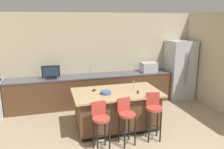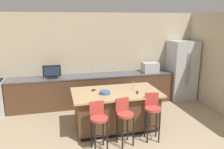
{
  "view_description": "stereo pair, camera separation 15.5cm",
  "coord_description": "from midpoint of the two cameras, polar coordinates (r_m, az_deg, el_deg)",
  "views": [
    {
      "loc": [
        -1.18,
        -2.62,
        2.52
      ],
      "look_at": [
        0.27,
        2.6,
        1.18
      ],
      "focal_mm": 35.96,
      "sensor_mm": 36.0,
      "label": 1
    },
    {
      "loc": [
        -1.03,
        -2.66,
        2.52
      ],
      "look_at": [
        0.27,
        2.6,
        1.18
      ],
      "focal_mm": 35.96,
      "sensor_mm": 36.0,
      "label": 2
    }
  ],
  "objects": [
    {
      "name": "bar_stool_left",
      "position": [
        4.44,
        -3.92,
        -12.0
      ],
      "size": [
        0.34,
        0.35,
        0.97
      ],
      "rotation": [
        0.0,
        0.0,
        0.12
      ],
      "color": "#B23D33",
      "rests_on": "ground_plane"
    },
    {
      "name": "tv_remote",
      "position": [
        5.11,
        5.73,
        -4.47
      ],
      "size": [
        0.11,
        0.17,
        0.02
      ],
      "primitive_type": "cube",
      "rotation": [
        0.0,
        0.0,
        -0.4
      ],
      "color": "black",
      "rests_on": "kitchen_island"
    },
    {
      "name": "fruit_bowl",
      "position": [
        4.98,
        -2.49,
        -4.61
      ],
      "size": [
        0.23,
        0.23,
        0.07
      ],
      "primitive_type": "cylinder",
      "color": "#3F668C",
      "rests_on": "kitchen_island"
    },
    {
      "name": "kitchen_island",
      "position": [
        5.31,
        0.29,
        -8.88
      ],
      "size": [
        2.0,
        1.13,
        0.9
      ],
      "color": "black",
      "rests_on": "ground_plane"
    },
    {
      "name": "tv_monitor",
      "position": [
        6.42,
        -15.95,
        0.43
      ],
      "size": [
        0.49,
        0.16,
        0.37
      ],
      "color": "black",
      "rests_on": "counter_back"
    },
    {
      "name": "bar_stool_right",
      "position": [
        4.86,
        9.6,
        -9.4
      ],
      "size": [
        0.34,
        0.36,
        1.01
      ],
      "rotation": [
        0.0,
        0.0,
        -0.19
      ],
      "color": "#B23D33",
      "rests_on": "ground_plane"
    },
    {
      "name": "cell_phone",
      "position": [
        5.25,
        -5.46,
        -4.03
      ],
      "size": [
        0.13,
        0.17,
        0.01
      ],
      "primitive_type": "cube",
      "rotation": [
        0.0,
        0.0,
        -0.51
      ],
      "color": "black",
      "rests_on": "kitchen_island"
    },
    {
      "name": "sink_faucet_back",
      "position": [
        6.66,
        -6.09,
        0.94
      ],
      "size": [
        0.02,
        0.02,
        0.24
      ],
      "primitive_type": "cylinder",
      "color": "#B2B2B7",
      "rests_on": "counter_back"
    },
    {
      "name": "sink_faucet_island",
      "position": [
        5.24,
        4.65,
        -2.82
      ],
      "size": [
        0.02,
        0.02,
        0.22
      ],
      "primitive_type": "cylinder",
      "color": "#B2B2B7",
      "rests_on": "kitchen_island"
    },
    {
      "name": "refrigerator",
      "position": [
        7.54,
        16.19,
        1.21
      ],
      "size": [
        0.81,
        0.77,
        1.86
      ],
      "color": "#B7BABF",
      "rests_on": "ground_plane"
    },
    {
      "name": "bar_stool_center",
      "position": [
        4.63,
        2.68,
        -10.88
      ],
      "size": [
        0.34,
        0.36,
        0.97
      ],
      "rotation": [
        0.0,
        0.0,
        0.19
      ],
      "color": "#B23D33",
      "rests_on": "ground_plane"
    },
    {
      "name": "wall_back",
      "position": [
        6.88,
        -6.04,
        4.09
      ],
      "size": [
        7.05,
        0.12,
        2.71
      ],
      "primitive_type": "cube",
      "color": "beige",
      "rests_on": "ground_plane"
    },
    {
      "name": "counter_back",
      "position": [
        6.73,
        -5.59,
        -4.01
      ],
      "size": [
        4.87,
        0.62,
        0.91
      ],
      "color": "brown",
      "rests_on": "ground_plane"
    },
    {
      "name": "microwave",
      "position": [
        7.08,
        8.68,
        1.87
      ],
      "size": [
        0.48,
        0.36,
        0.3
      ],
      "primitive_type": "cube",
      "color": "#B7BABF",
      "rests_on": "counter_back"
    }
  ]
}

